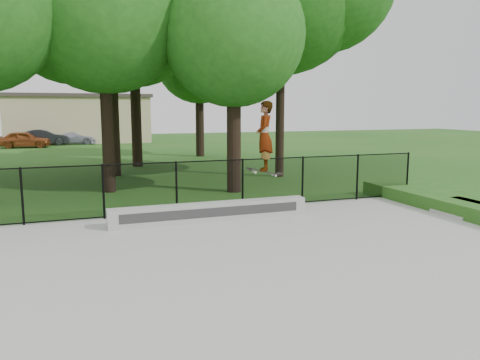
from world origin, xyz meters
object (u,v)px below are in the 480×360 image
Objects in this scene: car_a at (24,139)px; car_c at (73,138)px; grind_ledge at (211,212)px; skater_airborne at (265,137)px; car_b at (44,137)px.

car_c is at bearing -48.59° from car_a.
car_c is (3.55, 2.62, -0.09)m from car_a.
car_a is 4.42m from car_c.
grind_ledge is 1.51× the size of car_c.
car_a is 1.82× the size of skater_airborne.
car_b is (-5.58, 30.33, 0.36)m from grind_ledge.
car_c is (2.27, 0.45, -0.10)m from car_b.
car_b is (1.28, 2.17, 0.01)m from car_a.
car_a is 1.06× the size of car_c.
grind_ledge is at bearing -161.29° from car_a.
car_a is at bearing 103.69° from grind_ledge.
skater_airborne is at bearing -164.12° from car_c.
skater_airborne is at bearing -169.69° from car_b.
skater_airborne is (8.36, -28.20, 1.61)m from car_a.
car_a is at bearing 133.41° from car_c.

